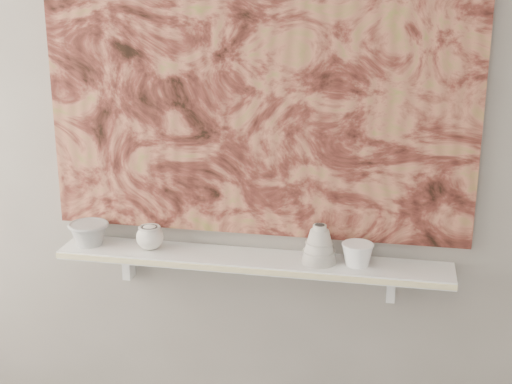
% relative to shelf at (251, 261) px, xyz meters
% --- Properties ---
extents(wall_back, '(3.60, 0.00, 3.60)m').
position_rel_shelf_xyz_m(wall_back, '(0.00, 0.09, 0.44)').
color(wall_back, gray).
rests_on(wall_back, floor).
extents(shelf, '(1.40, 0.18, 0.03)m').
position_rel_shelf_xyz_m(shelf, '(0.00, 0.00, 0.00)').
color(shelf, white).
rests_on(shelf, wall_back).
extents(shelf_stripe, '(1.40, 0.01, 0.02)m').
position_rel_shelf_xyz_m(shelf_stripe, '(0.00, -0.09, 0.00)').
color(shelf_stripe, beige).
rests_on(shelf_stripe, shelf).
extents(bracket_left, '(0.03, 0.06, 0.12)m').
position_rel_shelf_xyz_m(bracket_left, '(-0.49, 0.06, -0.07)').
color(bracket_left, white).
rests_on(bracket_left, wall_back).
extents(bracket_right, '(0.03, 0.06, 0.12)m').
position_rel_shelf_xyz_m(bracket_right, '(0.49, 0.06, -0.07)').
color(bracket_right, white).
rests_on(bracket_right, wall_back).
extents(painting, '(1.50, 0.02, 1.10)m').
position_rel_shelf_xyz_m(painting, '(0.00, 0.08, 0.62)').
color(painting, maroon).
rests_on(painting, wall_back).
extents(house_motif, '(0.09, 0.00, 0.08)m').
position_rel_shelf_xyz_m(house_motif, '(0.45, 0.07, 0.32)').
color(house_motif, black).
rests_on(house_motif, painting).
extents(bowl_grey, '(0.19, 0.19, 0.09)m').
position_rel_shelf_xyz_m(bowl_grey, '(-0.61, 0.00, 0.06)').
color(bowl_grey, gray).
rests_on(bowl_grey, shelf).
extents(cup_cream, '(0.11, 0.11, 0.09)m').
position_rel_shelf_xyz_m(cup_cream, '(-0.38, 0.00, 0.06)').
color(cup_cream, silver).
rests_on(cup_cream, shelf).
extents(bell_vessel, '(0.16, 0.16, 0.14)m').
position_rel_shelf_xyz_m(bell_vessel, '(0.24, 0.00, 0.08)').
color(bell_vessel, beige).
rests_on(bell_vessel, shelf).
extents(bowl_white, '(0.14, 0.14, 0.08)m').
position_rel_shelf_xyz_m(bowl_white, '(0.37, 0.00, 0.05)').
color(bowl_white, white).
rests_on(bowl_white, shelf).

